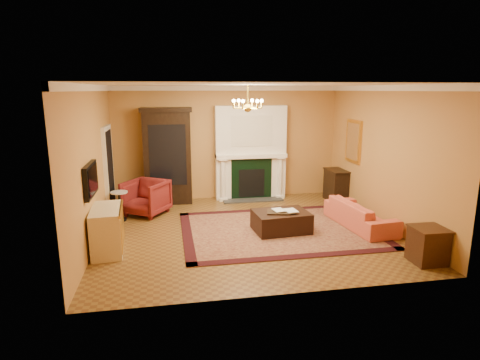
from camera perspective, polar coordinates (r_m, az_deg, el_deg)
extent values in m
cube|color=brown|center=(8.53, 1.03, -7.25)|extent=(6.00, 5.50, 0.02)
cube|color=white|center=(8.02, 1.12, 13.48)|extent=(6.00, 5.50, 0.02)
cube|color=#B88142|center=(10.83, -1.81, 5.27)|extent=(6.00, 0.02, 3.00)
cube|color=#B88142|center=(5.52, 6.70, -2.09)|extent=(6.00, 0.02, 3.00)
cube|color=#B88142|center=(8.12, -20.27, 1.97)|extent=(0.02, 5.50, 3.00)
cube|color=#B88142|center=(9.21, 19.79, 3.20)|extent=(0.02, 5.50, 3.00)
cube|color=white|center=(10.81, 1.49, 3.91)|extent=(1.90, 0.32, 2.50)
cube|color=silver|center=(10.57, 1.70, 6.99)|extent=(1.10, 0.01, 0.80)
cube|color=black|center=(10.77, 1.66, 0.09)|extent=(1.10, 0.02, 1.10)
cube|color=black|center=(10.79, 1.66, -0.43)|extent=(0.70, 0.02, 0.75)
cube|color=#333333|center=(10.79, 1.77, -2.79)|extent=(1.60, 0.50, 0.04)
cube|color=white|center=(10.76, 1.56, 3.49)|extent=(1.90, 0.44, 0.10)
cylinder|color=white|center=(10.62, -2.45, 0.13)|extent=(0.14, 0.14, 1.18)
cylinder|color=white|center=(10.94, 5.67, 0.44)|extent=(0.14, 0.14, 1.18)
cube|color=white|center=(10.69, -1.82, 12.91)|extent=(6.00, 0.08, 0.12)
cube|color=white|center=(7.98, -20.71, 12.18)|extent=(0.08, 5.50, 0.12)
cube|color=white|center=(9.08, 20.20, 12.19)|extent=(0.08, 5.50, 0.12)
cube|color=silver|center=(9.84, -18.14, 1.22)|extent=(0.08, 1.05, 2.10)
cube|color=black|center=(9.84, -17.93, 1.06)|extent=(0.02, 0.85, 1.95)
cube|color=black|center=(7.55, -20.49, 0.03)|extent=(0.08, 0.95, 0.58)
cube|color=black|center=(7.55, -20.15, 0.05)|extent=(0.01, 0.85, 0.48)
cube|color=gold|center=(10.40, 15.84, 5.31)|extent=(0.05, 0.76, 1.05)
cube|color=white|center=(10.38, 15.70, 5.31)|extent=(0.01, 0.62, 0.90)
cylinder|color=gold|center=(8.02, 1.11, 11.98)|extent=(0.03, 0.03, 0.40)
sphere|color=gold|center=(8.03, 1.10, 10.19)|extent=(0.16, 0.16, 0.16)
sphere|color=#FFE5B2|center=(8.08, 3.09, 11.19)|extent=(0.07, 0.07, 0.07)
sphere|color=#FFE5B2|center=(8.29, 1.74, 11.24)|extent=(0.07, 0.07, 0.07)
sphere|color=#FFE5B2|center=(8.24, -0.20, 11.23)|extent=(0.07, 0.07, 0.07)
sphere|color=#FFE5B2|center=(7.97, -0.90, 11.18)|extent=(0.07, 0.07, 0.07)
sphere|color=#FFE5B2|center=(7.76, 0.43, 11.14)|extent=(0.07, 0.07, 0.07)
sphere|color=#FFE5B2|center=(7.82, 2.49, 11.14)|extent=(0.07, 0.07, 0.07)
cube|color=#400D10|center=(8.59, 5.55, -7.04)|extent=(4.06, 3.05, 0.02)
cube|color=black|center=(10.50, -10.22, 3.07)|extent=(1.20, 0.58, 2.36)
imported|color=maroon|center=(9.72, -13.25, -2.21)|extent=(1.19, 1.18, 0.91)
cylinder|color=black|center=(9.55, -16.58, -5.41)|extent=(0.26, 0.26, 0.04)
cylinder|color=black|center=(9.46, -16.70, -3.57)|extent=(0.06, 0.06, 0.60)
cylinder|color=silver|center=(9.38, -16.83, -1.69)|extent=(0.38, 0.38, 0.03)
cube|color=beige|center=(7.75, -18.36, -6.73)|extent=(0.59, 1.13, 0.82)
imported|color=#E14C47|center=(9.04, 16.75, -4.11)|extent=(0.74, 1.95, 0.74)
cube|color=#361E0E|center=(7.63, 25.14, -8.50)|extent=(0.52, 0.52, 0.60)
cube|color=black|center=(10.95, 13.49, -0.82)|extent=(0.43, 0.74, 0.81)
cube|color=black|center=(8.44, 5.86, -5.86)|extent=(1.17, 0.90, 0.41)
cube|color=black|center=(8.31, 5.54, -4.55)|extent=(0.55, 0.47, 0.03)
imported|color=gray|center=(8.25, 4.86, -3.51)|extent=(0.22, 0.06, 0.29)
imported|color=gray|center=(8.24, 6.55, -3.46)|extent=(0.23, 0.05, 0.32)
cylinder|color=gray|center=(10.64, -1.38, 3.93)|extent=(0.12, 0.12, 0.10)
cone|color=#0E3315|center=(10.61, -1.39, 5.18)|extent=(0.17, 0.17, 0.37)
cylinder|color=gray|center=(10.92, 5.36, 4.10)|extent=(0.12, 0.12, 0.10)
cone|color=#0E3315|center=(10.89, 5.38, 5.29)|extent=(0.17, 0.17, 0.36)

